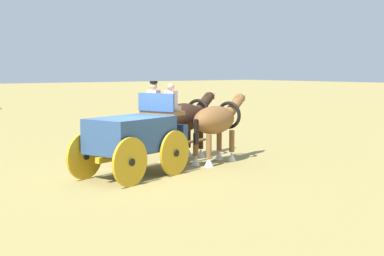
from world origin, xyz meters
name	(u,v)px	position (x,y,z in m)	size (l,w,h in m)	color
ground_plane	(131,177)	(0.00, 0.00, 0.00)	(220.00, 220.00, 0.00)	#9E8C4C
show_wagon	(134,135)	(0.16, 0.05, 1.22)	(5.51, 2.66, 2.76)	#2D4C7A
draft_horse_near	(185,119)	(3.23, 1.63, 1.41)	(3.01, 1.52, 2.29)	#331E14
draft_horse_off	(217,121)	(3.60, 0.39, 1.39)	(3.00, 1.46, 2.26)	brown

